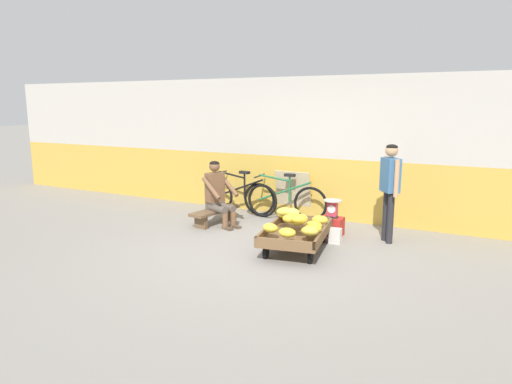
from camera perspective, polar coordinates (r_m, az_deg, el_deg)
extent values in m
plane|color=gray|center=(6.60, -0.32, -7.86)|extent=(80.00, 80.00, 0.00)
cube|color=gold|center=(8.79, 7.64, 0.65)|extent=(16.00, 0.30, 1.14)
cube|color=#B7B2A8|center=(8.66, 7.87, 9.24)|extent=(16.00, 0.30, 1.49)
cube|color=brown|center=(6.77, 5.07, -5.32)|extent=(1.06, 1.56, 0.05)
cube|color=brown|center=(6.85, 1.81, -4.44)|extent=(0.27, 1.43, 0.10)
cube|color=brown|center=(6.68, 8.43, -4.97)|extent=(0.27, 1.43, 0.10)
cube|color=brown|center=(7.41, 6.32, -3.31)|extent=(0.84, 0.17, 0.10)
cube|color=brown|center=(6.10, 3.56, -6.41)|extent=(0.84, 0.17, 0.10)
cylinder|color=black|center=(7.36, 3.56, -5.16)|extent=(0.08, 0.19, 0.18)
cylinder|color=black|center=(7.23, 8.41, -5.54)|extent=(0.08, 0.19, 0.18)
cylinder|color=black|center=(6.43, 1.25, -7.53)|extent=(0.08, 0.19, 0.18)
cylinder|color=black|center=(6.29, 6.80, -8.05)|extent=(0.08, 0.19, 0.18)
ellipsoid|color=gold|center=(6.89, 7.98, -3.46)|extent=(0.27, 0.22, 0.13)
ellipsoid|color=yellow|center=(7.34, 3.96, -2.50)|extent=(0.30, 0.29, 0.13)
ellipsoid|color=gold|center=(6.58, 7.22, -4.15)|extent=(0.27, 0.23, 0.13)
ellipsoid|color=gold|center=(6.40, 1.80, -4.50)|extent=(0.28, 0.24, 0.13)
ellipsoid|color=gold|center=(6.29, 6.72, -4.85)|extent=(0.27, 0.22, 0.13)
ellipsoid|color=yellow|center=(6.94, 5.53, -3.31)|extent=(0.30, 0.29, 0.13)
ellipsoid|color=gold|center=(6.79, 5.15, -3.62)|extent=(0.26, 0.21, 0.13)
ellipsoid|color=yellow|center=(7.20, 3.63, -2.76)|extent=(0.30, 0.28, 0.13)
ellipsoid|color=gold|center=(6.18, 3.91, -5.08)|extent=(0.25, 0.19, 0.13)
ellipsoid|color=gold|center=(6.41, 7.15, -4.54)|extent=(0.30, 0.27, 0.13)
ellipsoid|color=gold|center=(6.80, 3.58, -2.47)|extent=(0.29, 0.27, 0.13)
ellipsoid|color=gold|center=(6.44, 4.39, -3.33)|extent=(0.30, 0.28, 0.13)
ellipsoid|color=yellow|center=(6.74, 4.52, -2.56)|extent=(0.27, 0.22, 0.13)
ellipsoid|color=gold|center=(6.37, 5.44, -3.37)|extent=(0.30, 0.28, 0.13)
cube|color=brown|center=(8.24, -5.11, -2.31)|extent=(0.44, 1.13, 0.05)
cube|color=brown|center=(8.56, -3.44, -2.71)|extent=(0.25, 0.11, 0.22)
cube|color=brown|center=(7.99, -6.87, -3.76)|extent=(0.25, 0.11, 0.22)
cylinder|color=brown|center=(8.01, -2.86, -3.47)|extent=(0.10, 0.10, 0.27)
cube|color=#4C3D2D|center=(8.00, -2.57, -4.34)|extent=(0.24, 0.16, 0.04)
cylinder|color=brown|center=(8.12, -3.76, -1.94)|extent=(0.42, 0.26, 0.13)
cylinder|color=brown|center=(7.90, -3.87, -3.68)|extent=(0.10, 0.10, 0.27)
cube|color=#4C3D2D|center=(7.89, -3.58, -4.57)|extent=(0.24, 0.16, 0.04)
cylinder|color=brown|center=(8.01, -4.77, -2.13)|extent=(0.42, 0.26, 0.13)
cube|color=brown|center=(8.22, -5.12, -1.66)|extent=(0.30, 0.34, 0.14)
cube|color=brown|center=(8.15, -5.16, 0.60)|extent=(0.28, 0.36, 0.52)
cylinder|color=brown|center=(8.14, -3.36, 0.80)|extent=(0.47, 0.24, 0.36)
cylinder|color=brown|center=(7.90, -5.62, 0.46)|extent=(0.47, 0.24, 0.36)
sphere|color=brown|center=(8.09, -5.21, 3.21)|extent=(0.19, 0.19, 0.19)
ellipsoid|color=black|center=(8.09, -5.21, 3.58)|extent=(0.17, 0.17, 0.09)
cube|color=red|center=(7.62, 9.45, -4.25)|extent=(0.36, 0.28, 0.30)
cylinder|color=#28282D|center=(7.58, 9.49, -3.05)|extent=(0.20, 0.20, 0.03)
cube|color=#C6384C|center=(7.55, 9.52, -2.05)|extent=(0.16, 0.10, 0.24)
cylinder|color=white|center=(7.50, 9.39, -2.14)|extent=(0.13, 0.01, 0.13)
cylinder|color=#B2B5BA|center=(7.52, 9.55, -1.05)|extent=(0.30, 0.30, 0.01)
torus|color=black|center=(9.23, -4.58, -0.38)|extent=(0.64, 0.10, 0.64)
torus|color=black|center=(8.67, 0.82, -1.09)|extent=(0.64, 0.10, 0.64)
cylinder|color=black|center=(8.91, -1.97, 0.54)|extent=(1.03, 0.12, 0.43)
cylinder|color=black|center=(8.84, -1.44, 0.73)|extent=(0.04, 0.04, 0.48)
cylinder|color=black|center=(8.98, -3.06, 2.17)|extent=(0.62, 0.09, 0.12)
cube|color=black|center=(8.80, -1.45, 2.46)|extent=(0.21, 0.12, 0.05)
cylinder|color=black|center=(9.16, -4.63, 2.45)|extent=(0.07, 0.48, 0.03)
torus|color=black|center=(8.78, 0.42, -0.93)|extent=(0.64, 0.10, 0.64)
torus|color=black|center=(8.45, 6.82, -1.48)|extent=(0.64, 0.10, 0.64)
cylinder|color=#236B3D|center=(8.57, 3.58, 0.11)|extent=(1.03, 0.11, 0.43)
cylinder|color=#236B3D|center=(8.53, 4.21, 0.32)|extent=(0.04, 0.04, 0.48)
cylinder|color=#236B3D|center=(8.59, 2.31, 1.78)|extent=(0.62, 0.08, 0.12)
cube|color=black|center=(8.48, 4.24, 2.11)|extent=(0.21, 0.11, 0.05)
cylinder|color=black|center=(8.70, 0.43, 2.04)|extent=(0.06, 0.48, 0.03)
cube|color=#C6B289|center=(8.78, 4.70, -0.19)|extent=(0.70, 0.23, 0.88)
cylinder|color=#232328|center=(7.32, 16.43, -3.16)|extent=(0.10, 0.10, 0.80)
cylinder|color=#232328|center=(7.46, 15.91, -2.87)|extent=(0.10, 0.10, 0.80)
cube|color=#386693|center=(7.27, 16.44, 2.05)|extent=(0.35, 0.38, 0.52)
cylinder|color=tan|center=(7.08, 17.16, 1.62)|extent=(0.07, 0.07, 0.56)
cylinder|color=tan|center=(7.46, 15.74, 2.15)|extent=(0.07, 0.07, 0.56)
sphere|color=tan|center=(7.22, 16.60, 4.99)|extent=(0.19, 0.19, 0.19)
ellipsoid|color=black|center=(7.22, 16.62, 5.40)|extent=(0.17, 0.17, 0.09)
cube|color=silver|center=(7.20, 9.88, -5.41)|extent=(0.18, 0.12, 0.24)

